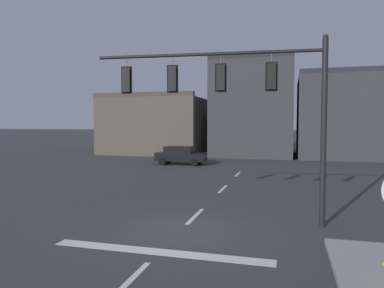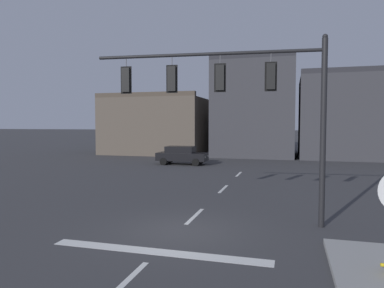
# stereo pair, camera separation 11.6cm
# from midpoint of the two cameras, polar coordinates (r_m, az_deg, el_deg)

# --- Properties ---
(ground_plane) EXTENTS (400.00, 400.00, 0.00)m
(ground_plane) POSITION_cam_midpoint_polar(r_m,az_deg,el_deg) (12.20, -1.81, -13.81)
(ground_plane) COLOR #353538
(stop_bar_paint) EXTENTS (6.40, 0.50, 0.01)m
(stop_bar_paint) POSITION_cam_midpoint_polar(r_m,az_deg,el_deg) (10.40, -5.25, -16.85)
(stop_bar_paint) COLOR silver
(stop_bar_paint) RESTS_ON ground
(lane_centreline) EXTENTS (0.16, 26.40, 0.01)m
(lane_centreline) POSITION_cam_midpoint_polar(r_m,az_deg,el_deg) (14.04, 0.69, -11.50)
(lane_centreline) COLOR silver
(lane_centreline) RESTS_ON ground
(signal_mast_near_side) EXTENTS (8.25, 0.83, 6.62)m
(signal_mast_near_side) POSITION_cam_midpoint_polar(r_m,az_deg,el_deg) (12.88, 7.72, 8.28)
(signal_mast_near_side) COLOR black
(signal_mast_near_side) RESTS_ON ground
(car_lot_nearside) EXTENTS (4.47, 1.95, 1.61)m
(car_lot_nearside) POSITION_cam_midpoint_polar(r_m,az_deg,el_deg) (31.34, -1.56, -1.75)
(car_lot_nearside) COLOR black
(car_lot_nearside) RESTS_ON ground
(building_row) EXTENTS (45.00, 13.41, 10.73)m
(building_row) POSITION_cam_midpoint_polar(r_m,az_deg,el_deg) (41.68, 16.09, 3.92)
(building_row) COLOR brown
(building_row) RESTS_ON ground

